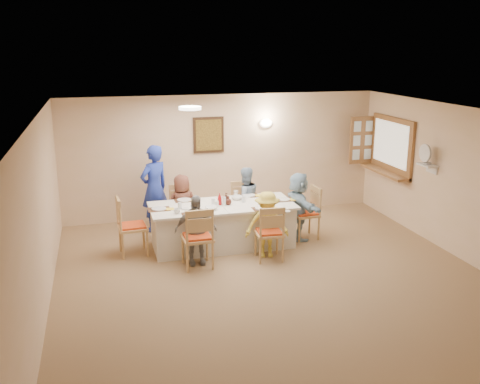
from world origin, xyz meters
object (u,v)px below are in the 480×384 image
object	(u,v)px
diner_back_right	(245,199)
caregiver	(154,188)
chair_front_left	(197,236)
chair_back_left	(181,210)
chair_right_end	(305,213)
chair_back_right	(243,206)
serving_hatch	(392,146)
diner_back_left	(182,206)
desk_fan	(427,157)
diner_front_left	(196,230)
chair_left_end	(133,226)
condiment_ketchup	(220,199)
diner_right_end	(299,206)
chair_front_right	(269,232)
diner_front_right	(267,225)
dining_table	(223,225)

from	to	relation	value
diner_back_right	caregiver	size ratio (longest dim) A/B	0.75
chair_front_left	diner_back_right	size ratio (longest dim) A/B	0.82
chair_back_left	chair_right_end	bearing A→B (deg)	-18.63
chair_back_left	chair_back_right	world-z (taller)	chair_back_left
serving_hatch	chair_front_left	world-z (taller)	serving_hatch
diner_back_left	desk_fan	bearing A→B (deg)	151.98
chair_front_left	chair_back_right	bearing A→B (deg)	-128.12
diner_front_left	chair_right_end	bearing A→B (deg)	18.94
serving_hatch	chair_left_end	distance (m)	5.34
chair_back_right	diner_back_left	distance (m)	1.21
chair_back_right	chair_front_left	bearing A→B (deg)	-126.96
diner_back_left	condiment_ketchup	size ratio (longest dim) A/B	5.66
caregiver	condiment_ketchup	size ratio (longest dim) A/B	8.00
diner_back_right	diner_right_end	bearing A→B (deg)	132.33
caregiver	serving_hatch	bearing A→B (deg)	143.06
chair_front_right	diner_front_left	size ratio (longest dim) A/B	0.83
chair_front_right	diner_front_right	distance (m)	0.15
desk_fan	diner_back_right	world-z (taller)	desk_fan
caregiver	condiment_ketchup	xyz separation A→B (m)	(1.00, -1.15, 0.03)
chair_back_left	diner_front_right	xyz separation A→B (m)	(1.20, -1.48, 0.10)
chair_back_right	condiment_ketchup	bearing A→B (deg)	-129.16
desk_fan	diner_front_left	xyz separation A→B (m)	(-4.14, -0.03, -0.97)
condiment_ketchup	diner_right_end	bearing A→B (deg)	-0.12
chair_right_end	chair_back_right	bearing A→B (deg)	-133.24
chair_back_right	diner_back_left	world-z (taller)	diner_back_left
diner_back_right	diner_front_right	size ratio (longest dim) A/B	1.10
chair_front_right	diner_back_right	distance (m)	1.49
desk_fan	chair_front_right	bearing A→B (deg)	-177.10
serving_hatch	chair_back_left	bearing A→B (deg)	178.64
caregiver	condiment_ketchup	bearing A→B (deg)	99.72
desk_fan	diner_back_right	xyz separation A→B (m)	(-2.94, 1.33, -0.93)
chair_back_left	diner_right_end	world-z (taller)	diner_right_end
serving_hatch	diner_back_left	world-z (taller)	serving_hatch
diner_front_right	caregiver	xyz separation A→B (m)	(-1.65, 1.83, 0.27)
chair_back_left	diner_right_end	distance (m)	2.18
chair_right_end	condiment_ketchup	xyz separation A→B (m)	(-1.60, 0.00, 0.38)
serving_hatch	chair_front_left	xyz separation A→B (m)	(-4.25, -1.50, -0.99)
chair_back_right	chair_left_end	xyz separation A→B (m)	(-2.15, -0.80, 0.05)
dining_table	diner_back_right	world-z (taller)	diner_back_right
chair_front_right	diner_front_right	bearing A→B (deg)	-85.32
chair_left_end	caregiver	bearing A→B (deg)	-27.38
chair_left_end	chair_back_right	bearing A→B (deg)	-73.48
serving_hatch	caregiver	size ratio (longest dim) A/B	0.90
chair_back_left	diner_front_right	world-z (taller)	diner_front_right
diner_front_left	desk_fan	bearing A→B (deg)	1.79
chair_back_left	diner_front_right	distance (m)	1.91
serving_hatch	diner_right_end	world-z (taller)	serving_hatch
chair_back_left	chair_front_right	world-z (taller)	chair_front_right
diner_back_left	diner_front_right	bearing A→B (deg)	121.23
serving_hatch	diner_back_left	distance (m)	4.35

